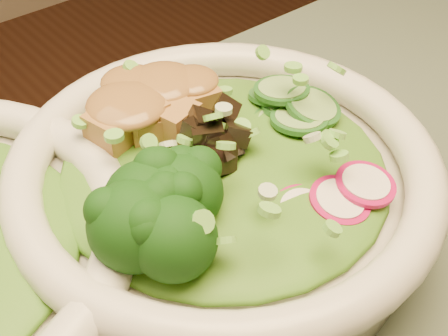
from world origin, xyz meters
TOP-DOWN VIEW (x-y plane):
  - salad_bowl at (-0.21, 0.18)m, footprint 0.30×0.30m
  - lettuce_bed at (-0.21, 0.18)m, footprint 0.22×0.22m
  - broccoli_florets at (-0.28, 0.16)m, footprint 0.09×0.08m
  - radish_slices at (-0.19, 0.11)m, footprint 0.12×0.05m
  - cucumber_slices at (-0.14, 0.20)m, footprint 0.08×0.08m
  - mushroom_heap at (-0.21, 0.20)m, footprint 0.08×0.08m
  - tofu_cubes at (-0.22, 0.25)m, footprint 0.10×0.07m
  - peanut_sauce at (-0.22, 0.25)m, footprint 0.08×0.06m
  - scallion_garnish at (-0.21, 0.18)m, footprint 0.21×0.21m

SIDE VIEW (x-z plane):
  - salad_bowl at x=-0.21m, z-range 0.75..0.83m
  - lettuce_bed at x=-0.21m, z-range 0.80..0.83m
  - radish_slices at x=-0.19m, z-range 0.81..0.83m
  - cucumber_slices at x=-0.14m, z-range 0.81..0.85m
  - tofu_cubes at x=-0.22m, z-range 0.81..0.85m
  - mushroom_heap at x=-0.21m, z-range 0.81..0.85m
  - broccoli_florets at x=-0.28m, z-range 0.81..0.86m
  - scallion_garnish at x=-0.21m, z-range 0.83..0.86m
  - peanut_sauce at x=-0.22m, z-range 0.83..0.85m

